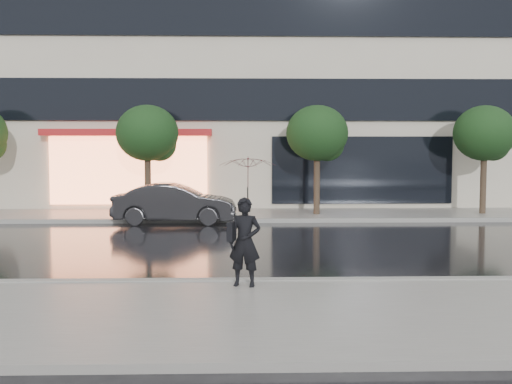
{
  "coord_description": "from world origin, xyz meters",
  "views": [
    {
      "loc": [
        0.2,
        -12.73,
        2.66
      ],
      "look_at": [
        0.65,
        3.62,
        1.4
      ],
      "focal_mm": 45.0,
      "sensor_mm": 36.0,
      "label": 1
    }
  ],
  "objects": [
    {
      "name": "curb_far",
      "position": [
        0.0,
        8.5,
        0.07
      ],
      "size": [
        60.0,
        0.25,
        0.14
      ],
      "primitive_type": "cube",
      "color": "gray",
      "rests_on": "ground"
    },
    {
      "name": "tree_mid_east",
      "position": [
        3.06,
        10.03,
        2.92
      ],
      "size": [
        2.2,
        2.2,
        3.99
      ],
      "color": "#33261C",
      "rests_on": "ground"
    },
    {
      "name": "pedestrian_with_umbrella",
      "position": [
        0.35,
        -1.51,
        1.68
      ],
      "size": [
        1.19,
        1.21,
        2.31
      ],
      "rotation": [
        0.0,
        0.0,
        -0.25
      ],
      "color": "black",
      "rests_on": "sidewalk_near"
    },
    {
      "name": "parked_car",
      "position": [
        -1.88,
        8.3,
        0.66
      ],
      "size": [
        4.05,
        1.51,
        1.32
      ],
      "primitive_type": "imported",
      "rotation": [
        0.0,
        0.0,
        1.54
      ],
      "color": "black",
      "rests_on": "ground"
    },
    {
      "name": "tree_mid_west",
      "position": [
        -2.94,
        10.03,
        2.92
      ],
      "size": [
        2.2,
        2.2,
        3.99
      ],
      "color": "#33261C",
      "rests_on": "ground"
    },
    {
      "name": "sidewalk_far",
      "position": [
        0.0,
        10.25,
        0.06
      ],
      "size": [
        60.0,
        3.5,
        0.12
      ],
      "primitive_type": "cube",
      "color": "slate",
      "rests_on": "ground"
    },
    {
      "name": "curb_near",
      "position": [
        0.0,
        -1.0,
        0.07
      ],
      "size": [
        60.0,
        0.25,
        0.14
      ],
      "primitive_type": "cube",
      "color": "gray",
      "rests_on": "ground"
    },
    {
      "name": "ground",
      "position": [
        0.0,
        0.0,
        0.0
      ],
      "size": [
        120.0,
        120.0,
        0.0
      ],
      "primitive_type": "plane",
      "color": "black",
      "rests_on": "ground"
    },
    {
      "name": "office_building",
      "position": [
        -0.0,
        17.97,
        9.0
      ],
      "size": [
        30.0,
        12.76,
        18.0
      ],
      "color": "beige",
      "rests_on": "ground"
    },
    {
      "name": "sidewalk_near",
      "position": [
        0.0,
        -3.25,
        0.06
      ],
      "size": [
        60.0,
        4.5,
        0.12
      ],
      "primitive_type": "cube",
      "color": "slate",
      "rests_on": "ground"
    },
    {
      "name": "tree_far_east",
      "position": [
        9.06,
        10.03,
        2.92
      ],
      "size": [
        2.2,
        2.2,
        3.99
      ],
      "color": "#33261C",
      "rests_on": "ground"
    }
  ]
}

